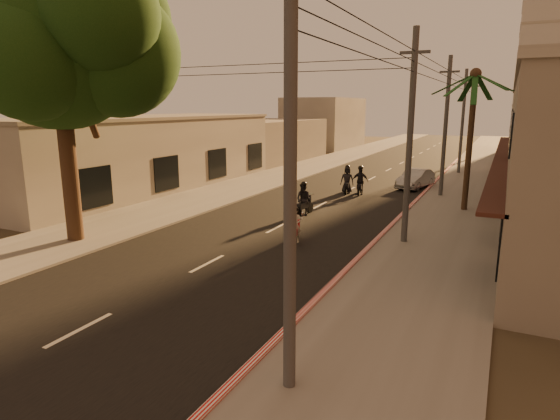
# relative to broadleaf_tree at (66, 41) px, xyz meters

# --- Properties ---
(ground) EXTENTS (160.00, 160.00, 0.00)m
(ground) POSITION_rel_broadleaf_tree_xyz_m (6.61, -2.14, -8.48)
(ground) COLOR #383023
(ground) RESTS_ON ground
(road) EXTENTS (10.00, 140.00, 0.02)m
(road) POSITION_rel_broadleaf_tree_xyz_m (6.61, 17.86, -8.47)
(road) COLOR black
(road) RESTS_ON ground
(sidewalk_right) EXTENTS (5.00, 140.00, 0.12)m
(sidewalk_right) POSITION_rel_broadleaf_tree_xyz_m (14.11, 17.86, -8.42)
(sidewalk_right) COLOR slate
(sidewalk_right) RESTS_ON ground
(sidewalk_left) EXTENTS (5.00, 140.00, 0.12)m
(sidewalk_left) POSITION_rel_broadleaf_tree_xyz_m (-0.89, 17.86, -8.42)
(sidewalk_left) COLOR slate
(sidewalk_left) RESTS_ON ground
(curb_stripe) EXTENTS (0.20, 60.00, 0.20)m
(curb_stripe) POSITION_rel_broadleaf_tree_xyz_m (11.71, 12.86, -8.38)
(curb_stripe) COLOR red
(curb_stripe) RESTS_ON ground
(left_building) EXTENTS (8.20, 24.20, 5.20)m
(left_building) POSITION_rel_broadleaf_tree_xyz_m (-7.37, 11.86, -5.88)
(left_building) COLOR #A9A498
(left_building) RESTS_ON ground
(broadleaf_tree) EXTENTS (9.60, 8.70, 12.10)m
(broadleaf_tree) POSITION_rel_broadleaf_tree_xyz_m (0.00, 0.00, 0.00)
(broadleaf_tree) COLOR black
(broadleaf_tree) RESTS_ON ground
(palm_tree) EXTENTS (5.00, 5.00, 8.20)m
(palm_tree) POSITION_rel_broadleaf_tree_xyz_m (14.61, 13.86, -1.33)
(palm_tree) COLOR black
(palm_tree) RESTS_ON ground
(utility_poles) EXTENTS (1.20, 48.26, 9.00)m
(utility_poles) POSITION_rel_broadleaf_tree_xyz_m (12.81, 17.86, -1.94)
(utility_poles) COLOR #38383A
(utility_poles) RESTS_ON ground
(filler_right) EXTENTS (8.00, 14.00, 6.00)m
(filler_right) POSITION_rel_broadleaf_tree_xyz_m (20.61, 42.86, -5.48)
(filler_right) COLOR #A9A498
(filler_right) RESTS_ON ground
(filler_left_near) EXTENTS (8.00, 14.00, 4.40)m
(filler_left_near) POSITION_rel_broadleaf_tree_xyz_m (-7.39, 31.86, -6.28)
(filler_left_near) COLOR #A9A498
(filler_left_near) RESTS_ON ground
(filler_left_far) EXTENTS (8.00, 14.00, 7.00)m
(filler_left_far) POSITION_rel_broadleaf_tree_xyz_m (-7.39, 49.86, -4.98)
(filler_left_far) COLOR #A9A498
(filler_left_far) RESTS_ON ground
(scooter_red) EXTENTS (0.84, 1.66, 1.66)m
(scooter_red) POSITION_rel_broadleaf_tree_xyz_m (8.44, 3.97, -7.74)
(scooter_red) COLOR black
(scooter_red) RESTS_ON ground
(scooter_mid_a) EXTENTS (1.01, 1.94, 1.91)m
(scooter_mid_a) POSITION_rel_broadleaf_tree_xyz_m (6.75, 8.92, -7.61)
(scooter_mid_a) COLOR black
(scooter_mid_a) RESTS_ON ground
(scooter_mid_b) EXTENTS (1.27, 2.00, 1.99)m
(scooter_mid_b) POSITION_rel_broadleaf_tree_xyz_m (7.74, 16.37, -7.58)
(scooter_mid_b) COLOR black
(scooter_mid_b) RESTS_ON ground
(scooter_far_a) EXTENTS (1.17, 1.98, 1.97)m
(scooter_far_a) POSITION_rel_broadleaf_tree_xyz_m (6.80, 16.45, -7.58)
(scooter_far_a) COLOR black
(scooter_far_a) RESTS_ON ground
(parked_car) EXTENTS (3.07, 4.78, 1.39)m
(parked_car) POSITION_rel_broadleaf_tree_xyz_m (10.69, 20.57, -7.78)
(parked_car) COLOR #A2A5AA
(parked_car) RESTS_ON ground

